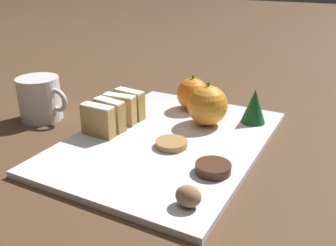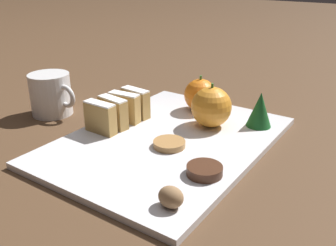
{
  "view_description": "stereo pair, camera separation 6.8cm",
  "coord_description": "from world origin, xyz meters",
  "px_view_note": "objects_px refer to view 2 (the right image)",
  "views": [
    {
      "loc": [
        0.29,
        -0.55,
        0.31
      ],
      "look_at": [
        0.0,
        0.0,
        0.04
      ],
      "focal_mm": 40.0,
      "sensor_mm": 36.0,
      "label": 1
    },
    {
      "loc": [
        0.35,
        -0.52,
        0.31
      ],
      "look_at": [
        0.0,
        0.0,
        0.04
      ],
      "focal_mm": 40.0,
      "sensor_mm": 36.0,
      "label": 2
    }
  ],
  "objects_px": {
    "orange_far": "(211,107)",
    "walnut": "(171,197)",
    "orange_near": "(200,95)",
    "coffee_mug": "(51,94)",
    "chocolate_cookie": "(205,170)"
  },
  "relations": [
    {
      "from": "coffee_mug",
      "to": "orange_near",
      "type": "bearing_deg",
      "value": 33.0
    },
    {
      "from": "orange_near",
      "to": "orange_far",
      "type": "relative_size",
      "value": 0.89
    },
    {
      "from": "chocolate_cookie",
      "to": "coffee_mug",
      "type": "distance_m",
      "value": 0.42
    },
    {
      "from": "orange_near",
      "to": "walnut",
      "type": "xyz_separation_m",
      "value": [
        0.15,
        -0.33,
        -0.02
      ]
    },
    {
      "from": "orange_far",
      "to": "coffee_mug",
      "type": "relative_size",
      "value": 0.74
    },
    {
      "from": "orange_far",
      "to": "chocolate_cookie",
      "type": "height_order",
      "value": "orange_far"
    },
    {
      "from": "orange_far",
      "to": "walnut",
      "type": "xyz_separation_m",
      "value": [
        0.08,
        -0.27,
        -0.03
      ]
    },
    {
      "from": "walnut",
      "to": "chocolate_cookie",
      "type": "relative_size",
      "value": 0.64
    },
    {
      "from": "coffee_mug",
      "to": "chocolate_cookie",
      "type": "bearing_deg",
      "value": -7.94
    },
    {
      "from": "orange_far",
      "to": "walnut",
      "type": "height_order",
      "value": "orange_far"
    },
    {
      "from": "orange_near",
      "to": "chocolate_cookie",
      "type": "height_order",
      "value": "orange_near"
    },
    {
      "from": "orange_far",
      "to": "walnut",
      "type": "bearing_deg",
      "value": -72.49
    },
    {
      "from": "walnut",
      "to": "chocolate_cookie",
      "type": "bearing_deg",
      "value": 91.7
    },
    {
      "from": "orange_near",
      "to": "chocolate_cookie",
      "type": "distance_m",
      "value": 0.28
    },
    {
      "from": "chocolate_cookie",
      "to": "coffee_mug",
      "type": "height_order",
      "value": "coffee_mug"
    }
  ]
}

